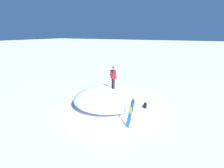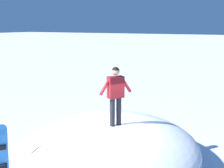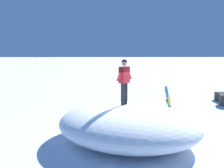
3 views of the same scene
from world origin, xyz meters
name	(u,v)px [view 2 (image 2 of 3)]	position (x,y,z in m)	size (l,w,h in m)	color
snow_mound	(114,144)	(-0.36, 0.15, 0.66)	(5.29, 4.71, 1.32)	white
snowboarder_standing	(116,91)	(-0.17, 0.30, 2.28)	(0.87, 0.62, 1.63)	black
snowboard_primary_upright	(2,153)	(1.94, -1.81, 0.88)	(0.47, 0.50, 1.70)	#2672BF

